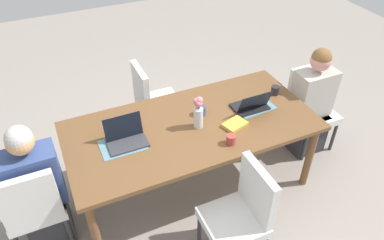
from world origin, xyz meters
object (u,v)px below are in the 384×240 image
at_px(laptop_head_right_left_mid, 126,138).
at_px(coffee_mug_centre_left, 231,139).
at_px(coffee_mug_near_left, 275,90).
at_px(chair_far_right_near, 242,211).
at_px(person_head_left_left_near, 310,107).
at_px(person_head_right_left_mid, 40,193).
at_px(dining_table, 192,131).
at_px(chair_head_left_left_near, 309,104).
at_px(chair_near_left_far, 152,99).
at_px(book_red_cover, 235,124).
at_px(laptop_head_left_left_near, 251,105).
at_px(coffee_mug_near_right, 201,110).
at_px(chair_head_right_left_mid, 34,205).
at_px(flower_vase, 198,111).

bearing_deg(laptop_head_right_left_mid, coffee_mug_centre_left, 154.58).
bearing_deg(coffee_mug_near_left, chair_far_right_near, 46.42).
distance_m(chair_far_right_near, laptop_head_right_left_mid, 1.09).
relative_size(person_head_left_left_near, coffee_mug_centre_left, 14.45).
xyz_separation_m(person_head_right_left_mid, coffee_mug_centre_left, (-1.52, 0.32, 0.27)).
height_order(dining_table, coffee_mug_centre_left, coffee_mug_centre_left).
bearing_deg(chair_head_left_left_near, person_head_left_left_near, 51.24).
relative_size(chair_near_left_far, chair_far_right_near, 1.00).
distance_m(dining_table, book_red_cover, 0.38).
bearing_deg(person_head_right_left_mid, chair_head_left_left_near, -177.38).
distance_m(chair_head_left_left_near, laptop_head_left_left_near, 0.88).
bearing_deg(coffee_mug_near_right, chair_near_left_far, -74.09).
height_order(person_head_left_left_near, coffee_mug_near_right, person_head_left_left_near).
height_order(chair_head_right_left_mid, laptop_head_left_left_near, laptop_head_left_left_near).
height_order(person_head_left_left_near, flower_vase, person_head_left_left_near).
xyz_separation_m(person_head_right_left_mid, flower_vase, (-1.37, 0.01, 0.39)).
bearing_deg(chair_head_left_left_near, person_head_right_left_mid, 2.62).
bearing_deg(laptop_head_left_left_near, dining_table, -1.39).
xyz_separation_m(chair_head_right_left_mid, flower_vase, (-1.43, -0.06, 0.42)).
relative_size(laptop_head_right_left_mid, coffee_mug_near_left, 3.69).
bearing_deg(coffee_mug_centre_left, book_red_cover, -128.05).
distance_m(laptop_head_right_left_mid, coffee_mug_near_right, 0.73).
bearing_deg(chair_head_right_left_mid, person_head_left_left_near, -177.38).
height_order(flower_vase, book_red_cover, flower_vase).
xyz_separation_m(person_head_left_left_near, laptop_head_left_left_near, (0.75, 0.03, 0.27)).
bearing_deg(coffee_mug_near_right, coffee_mug_near_left, 180.00).
xyz_separation_m(chair_head_left_left_near, book_red_cover, (1.07, 0.27, 0.27)).
height_order(coffee_mug_near_right, book_red_cover, coffee_mug_near_right).
xyz_separation_m(chair_near_left_far, coffee_mug_near_left, (-1.01, 0.76, 0.30)).
bearing_deg(dining_table, laptop_head_left_left_near, 178.61).
relative_size(person_head_right_left_mid, chair_far_right_near, 1.33).
bearing_deg(chair_head_right_left_mid, coffee_mug_centre_left, 171.06).
relative_size(chair_near_left_far, coffee_mug_near_right, 10.50).
height_order(chair_head_right_left_mid, person_head_right_left_mid, person_head_right_left_mid).
bearing_deg(chair_head_right_left_mid, chair_near_left_far, -143.71).
bearing_deg(coffee_mug_near_right, laptop_head_right_left_mid, 6.86).
xyz_separation_m(person_head_right_left_mid, chair_far_right_near, (-1.38, 0.79, -0.03)).
height_order(person_head_right_left_mid, laptop_head_right_left_mid, person_head_right_left_mid).
distance_m(laptop_head_right_left_mid, laptop_head_left_left_near, 1.18).
relative_size(chair_near_left_far, coffee_mug_near_left, 10.37).
bearing_deg(person_head_left_left_near, chair_far_right_near, 33.05).
xyz_separation_m(person_head_right_left_mid, laptop_head_right_left_mid, (-0.75, -0.04, 0.28)).
xyz_separation_m(chair_far_right_near, coffee_mug_near_left, (-0.88, -0.93, 0.30)).
height_order(person_head_right_left_mid, coffee_mug_near_left, person_head_right_left_mid).
relative_size(coffee_mug_near_right, book_red_cover, 0.43).
height_order(chair_near_left_far, chair_far_right_near, same).
distance_m(person_head_left_left_near, chair_near_left_far, 1.65).
bearing_deg(book_red_cover, chair_head_left_left_near, 177.28).
bearing_deg(chair_head_left_left_near, laptop_head_right_left_mid, 2.33).
bearing_deg(chair_near_left_far, chair_head_right_left_mid, 36.29).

